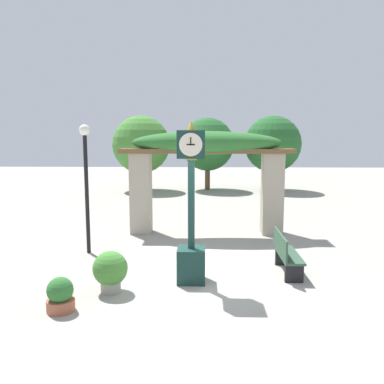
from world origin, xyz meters
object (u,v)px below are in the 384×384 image
object	(u,v)px
park_bench	(286,254)
lamp_post	(86,169)
potted_plant_near_left	(60,295)
potted_plant_near_right	(110,270)
pedestal_clock	(191,213)

from	to	relation	value
park_bench	lamp_post	world-z (taller)	lamp_post
potted_plant_near_left	potted_plant_near_right	world-z (taller)	potted_plant_near_right
potted_plant_near_right	park_bench	bearing A→B (deg)	18.43
potted_plant_near_left	park_bench	distance (m)	4.73
park_bench	pedestal_clock	bearing A→B (deg)	105.77
potted_plant_near_right	lamp_post	bearing A→B (deg)	114.14
park_bench	potted_plant_near_left	bearing A→B (deg)	115.93
pedestal_clock	potted_plant_near_left	size ratio (longest dim) A/B	5.45
potted_plant_near_right	lamp_post	distance (m)	3.34
pedestal_clock	lamp_post	bearing A→B (deg)	143.59
pedestal_clock	potted_plant_near_left	xyz separation A→B (m)	(-2.20, -1.49, -1.17)
potted_plant_near_right	lamp_post	size ratio (longest dim) A/B	0.25
pedestal_clock	lamp_post	xyz separation A→B (m)	(-2.71, 2.00, 0.70)
potted_plant_near_left	lamp_post	xyz separation A→B (m)	(-0.50, 3.49, 1.87)
pedestal_clock	potted_plant_near_right	world-z (taller)	pedestal_clock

